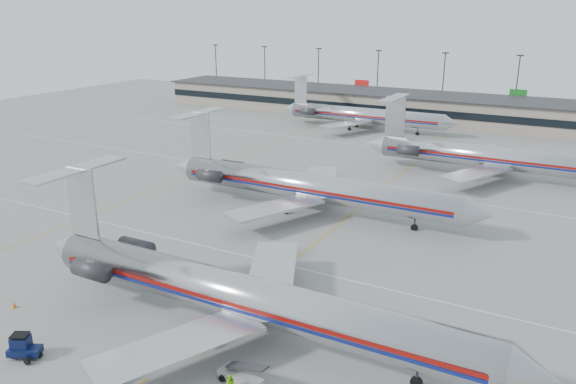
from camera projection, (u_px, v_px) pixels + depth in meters
The scene contains 11 objects.
ground at pixel (235, 308), 50.69m from camera, with size 260.00×260.00×0.00m, color gray.
apron_markings at pixel (287, 265), 59.06m from camera, with size 160.00×0.15×0.02m, color silver.
terminal at pixel (465, 110), 131.69m from camera, with size 162.00×17.00×6.25m.
light_mast_row at pixel (479, 81), 141.74m from camera, with size 163.60×0.40×15.28m.
jet_foreground at pixel (241, 295), 45.73m from camera, with size 46.25×27.23×12.11m.
jet_second_row at pixel (307, 186), 74.06m from camera, with size 45.83×26.98×12.00m.
jet_third_row at pixel (492, 157), 88.70m from camera, with size 43.80×26.94×11.98m.
jet_back_row at pixel (361, 115), 125.11m from camera, with size 41.35×25.43×11.31m.
tug_left at pixel (23, 347), 43.24m from camera, with size 2.69×2.15×1.96m.
belt_loader at pixel (241, 376), 40.31m from camera, with size 4.25×1.86×2.19m.
cone_left at pixel (14, 305), 50.65m from camera, with size 0.39×0.39×0.54m, color #DF5E07.
Camera 1 is at (25.62, -37.26, 25.66)m, focal length 35.00 mm.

